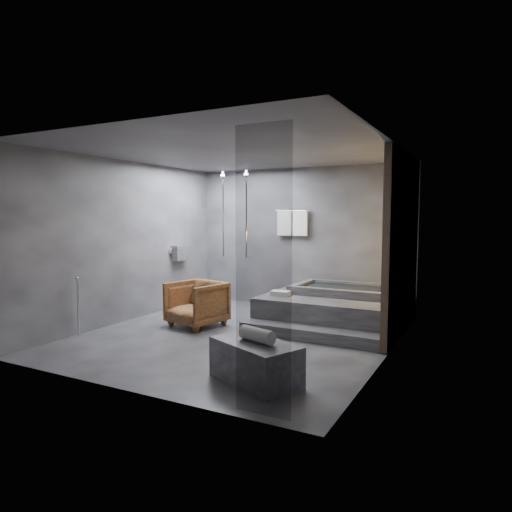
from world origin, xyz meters
The scene contains 7 objects.
room centered at (0.40, 0.24, 1.73)m, with size 5.00×5.04×2.82m.
tub_deck centered at (1.05, 1.45, 0.25)m, with size 2.20×2.00×0.50m, color #303032.
tub_step centered at (1.05, 0.27, 0.09)m, with size 2.20×0.36×0.18m, color #303032.
concrete_bench centered at (1.15, -1.64, 0.23)m, with size 1.02×0.56×0.46m, color #2E2E30.
driftwood_chair centered at (-0.94, 0.20, 0.38)m, with size 0.81×0.83×0.76m, color #412310.
rolled_towel centered at (1.17, -1.63, 0.54)m, with size 0.16×0.16×0.44m, color white.
deck_towel centered at (0.28, 0.93, 0.54)m, with size 0.30×0.22×0.08m, color silver.
Camera 1 is at (3.45, -6.01, 1.86)m, focal length 32.00 mm.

